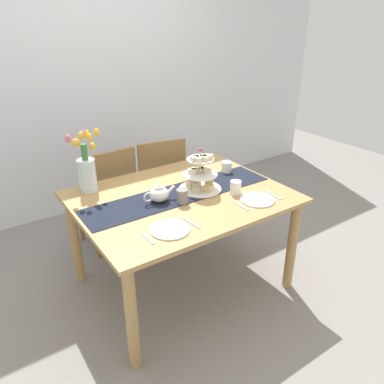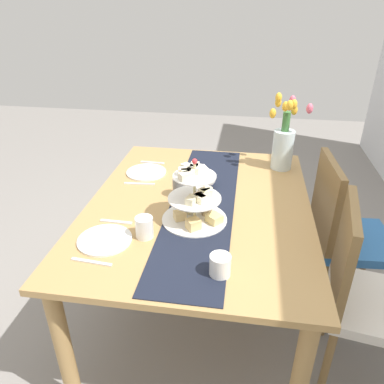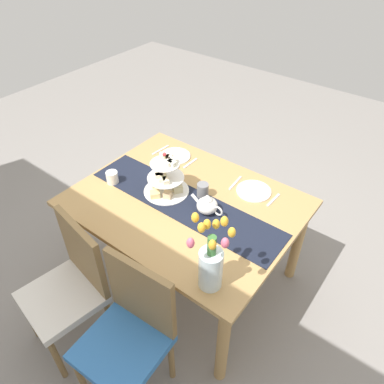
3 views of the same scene
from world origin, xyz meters
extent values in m
plane|color=gray|center=(0.00, 0.00, 0.00)|extent=(8.00, 8.00, 0.00)
cube|color=tan|center=(0.00, 0.00, 0.73)|extent=(1.41, 1.10, 0.03)
cylinder|color=tan|center=(-0.63, -0.48, 0.36)|extent=(0.07, 0.07, 0.71)
cylinder|color=tan|center=(0.63, -0.48, 0.36)|extent=(0.07, 0.07, 0.71)
cylinder|color=tan|center=(-0.63, 0.48, 0.36)|extent=(0.07, 0.07, 0.71)
cylinder|color=tan|center=(0.63, 0.48, 0.36)|extent=(0.07, 0.07, 0.71)
cylinder|color=olive|center=(-0.43, 1.02, 0.21)|extent=(0.04, 0.04, 0.41)
cylinder|color=olive|center=(-0.05, 0.68, 0.21)|extent=(0.04, 0.04, 0.41)
cylinder|color=olive|center=(-0.41, 0.66, 0.21)|extent=(0.04, 0.04, 0.41)
cube|color=#3370B7|center=(-0.24, 0.85, 0.43)|extent=(0.45, 0.45, 0.05)
cube|color=olive|center=(-0.23, 0.66, 0.69)|extent=(0.42, 0.06, 0.45)
cylinder|color=olive|center=(0.41, 0.64, 0.21)|extent=(0.04, 0.04, 0.41)
cylinder|color=olive|center=(0.05, 0.70, 0.21)|extent=(0.04, 0.04, 0.41)
cube|color=silver|center=(0.26, 0.85, 0.43)|extent=(0.48, 0.48, 0.05)
cube|color=olive|center=(0.23, 0.66, 0.69)|extent=(0.42, 0.10, 0.45)
cube|color=black|center=(0.00, 0.02, 0.74)|extent=(1.37, 0.31, 0.00)
cylinder|color=beige|center=(0.16, 0.00, 0.89)|extent=(0.01, 0.01, 0.28)
cylinder|color=white|center=(0.16, 0.00, 0.75)|extent=(0.30, 0.30, 0.01)
cylinder|color=white|center=(0.16, 0.00, 0.86)|extent=(0.24, 0.24, 0.01)
cylinder|color=white|center=(0.16, 0.00, 0.97)|extent=(0.19, 0.19, 0.01)
cube|color=#ECC67C|center=(0.24, 0.01, 0.78)|extent=(0.07, 0.07, 0.05)
cube|color=#EAD185|center=(0.18, 0.09, 0.77)|extent=(0.09, 0.09, 0.04)
cube|color=#DDBB8A|center=(0.11, 0.05, 0.77)|extent=(0.06, 0.06, 0.04)
cube|color=beige|center=(0.09, -0.04, 0.78)|extent=(0.08, 0.08, 0.05)
cube|color=#ECCC8B|center=(0.17, -0.07, 0.77)|extent=(0.07, 0.07, 0.04)
cube|color=beige|center=(0.21, -0.01, 0.88)|extent=(0.06, 0.05, 0.03)
cube|color=#F2E6C3|center=(0.19, 0.03, 0.88)|extent=(0.06, 0.07, 0.03)
cube|color=beige|center=(0.18, 0.03, 0.88)|extent=(0.06, 0.07, 0.03)
cube|color=beige|center=(0.14, 0.05, 0.88)|extent=(0.06, 0.07, 0.03)
cube|color=#F1E3C1|center=(0.12, 0.04, 0.88)|extent=(0.07, 0.06, 0.03)
cube|color=silver|center=(0.13, 0.01, 0.99)|extent=(0.06, 0.05, 0.03)
cube|color=beige|center=(0.11, -0.01, 0.99)|extent=(0.06, 0.04, 0.03)
cube|color=silver|center=(0.12, -0.04, 0.99)|extent=(0.06, 0.07, 0.03)
cube|color=beige|center=(0.16, -0.04, 0.99)|extent=(0.04, 0.06, 0.03)
cube|color=#ECE9B9|center=(0.17, -0.03, 0.99)|extent=(0.05, 0.06, 0.03)
cube|color=beige|center=(0.20, -0.03, 0.99)|extent=(0.06, 0.07, 0.03)
sphere|color=red|center=(0.16, 0.00, 1.04)|extent=(0.02, 0.02, 0.02)
ellipsoid|color=white|center=(-0.17, 0.00, 0.80)|extent=(0.13, 0.13, 0.10)
cone|color=white|center=(-0.17, 0.00, 0.86)|extent=(0.06, 0.06, 0.04)
cylinder|color=white|center=(-0.08, 0.00, 0.81)|extent=(0.07, 0.02, 0.06)
torus|color=white|center=(-0.25, 0.00, 0.80)|extent=(0.07, 0.01, 0.07)
cylinder|color=silver|center=(-0.50, 0.43, 0.86)|extent=(0.12, 0.12, 0.23)
cylinder|color=#3D7538|center=(-0.50, 0.43, 1.02)|extent=(0.04, 0.04, 0.12)
ellipsoid|color=yellow|center=(-0.40, 0.42, 1.15)|extent=(0.04, 0.04, 0.06)
ellipsoid|color=yellow|center=(-0.45, 0.45, 1.14)|extent=(0.04, 0.04, 0.06)
ellipsoid|color=#E5607A|center=(-0.46, 0.54, 1.12)|extent=(0.04, 0.04, 0.06)
ellipsoid|color=yellow|center=(-0.52, 0.47, 1.09)|extent=(0.04, 0.04, 0.06)
ellipsoid|color=#E5607A|center=(-0.58, 0.45, 1.13)|extent=(0.04, 0.04, 0.06)
ellipsoid|color=yellow|center=(-0.57, 0.38, 1.12)|extent=(0.04, 0.04, 0.06)
ellipsoid|color=yellow|center=(-0.52, 0.37, 1.16)|extent=(0.04, 0.04, 0.06)
ellipsoid|color=yellow|center=(-0.46, 0.34, 1.08)|extent=(0.04, 0.04, 0.06)
ellipsoid|color=yellow|center=(-0.45, 0.41, 1.13)|extent=(0.04, 0.04, 0.06)
cylinder|color=white|center=(0.51, 0.15, 0.79)|extent=(0.08, 0.08, 0.08)
cylinder|color=white|center=(-0.30, -0.35, 0.75)|extent=(0.23, 0.23, 0.01)
cube|color=silver|center=(-0.45, -0.35, 0.75)|extent=(0.02, 0.15, 0.01)
cube|color=silver|center=(-0.16, -0.35, 0.75)|extent=(0.03, 0.17, 0.01)
cylinder|color=white|center=(0.37, -0.35, 0.75)|extent=(0.23, 0.23, 0.01)
cube|color=silver|center=(0.23, -0.35, 0.75)|extent=(0.02, 0.15, 0.01)
cube|color=silver|center=(0.52, -0.35, 0.75)|extent=(0.03, 0.17, 0.01)
cylinder|color=slate|center=(-0.06, -0.11, 0.79)|extent=(0.08, 0.08, 0.09)
cylinder|color=white|center=(0.32, -0.19, 0.79)|extent=(0.08, 0.08, 0.09)
camera|label=1|loc=(-1.22, -1.93, 1.85)|focal=34.68mm
camera|label=2|loc=(1.59, 0.21, 1.67)|focal=34.66mm
camera|label=3|loc=(-1.11, 1.38, 2.29)|focal=34.14mm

